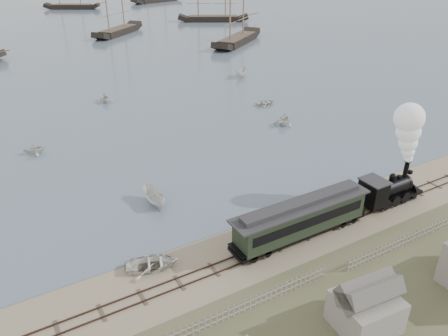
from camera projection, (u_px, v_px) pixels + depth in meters
ground at (243, 241)px, 37.92m from camera, size 600.00×600.00×0.00m
harbor_water at (7, 9)px, 168.22m from camera, size 600.00×336.00×0.06m
rail_track at (256, 253)px, 36.37m from camera, size 120.00×1.80×0.16m
picket_fence_west at (218, 325)px, 29.66m from camera, size 19.00×0.10×1.20m
picket_fence_east at (411, 242)px, 37.75m from camera, size 15.00×0.10×1.20m
shed_mid at (363, 325)px, 29.61m from camera, size 4.00×3.50×3.60m
locomotive at (403, 161)px, 41.81m from camera, size 7.79×2.91×9.71m
passenger_coach at (301, 217)px, 37.48m from camera, size 13.43×2.59×3.26m
beached_dinghy at (152, 264)px, 34.60m from camera, size 4.15×4.95×0.88m
rowboat_1 at (35, 148)px, 53.08m from camera, size 2.44×2.77×1.38m
rowboat_2 at (154, 197)px, 42.82m from camera, size 3.91×1.63×1.48m
rowboat_3 at (266, 103)px, 69.16m from camera, size 2.48×3.40×0.69m
rowboat_4 at (284, 119)px, 61.31m from camera, size 3.96×4.11×1.66m
rowboat_5 at (241, 73)px, 83.04m from camera, size 3.51×4.09×1.53m
rowboat_7 at (105, 98)px, 70.06m from camera, size 3.32×3.02×1.51m
schooner_4 at (238, 2)px, 106.24m from camera, size 21.40×17.77×20.00m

